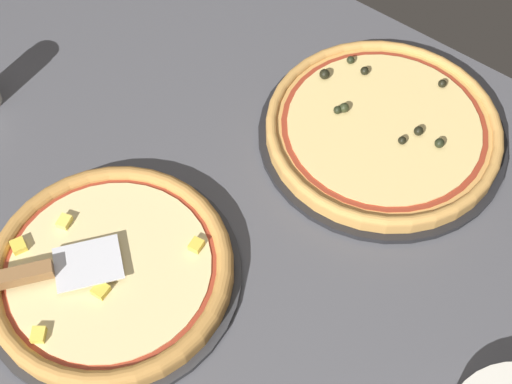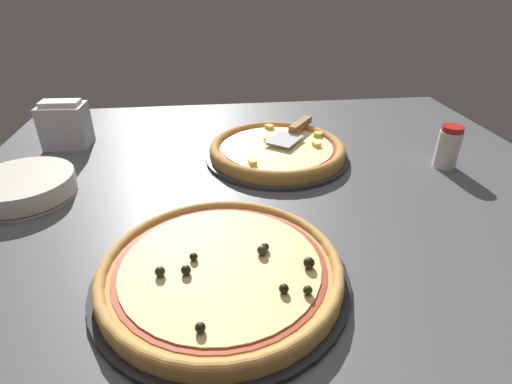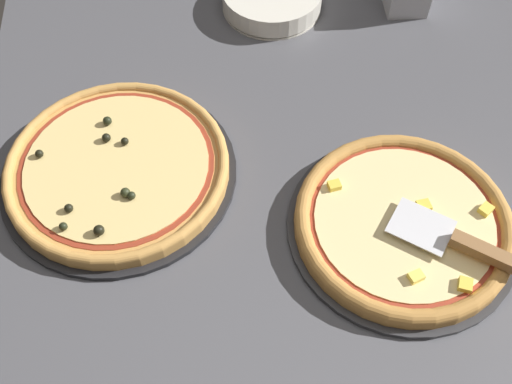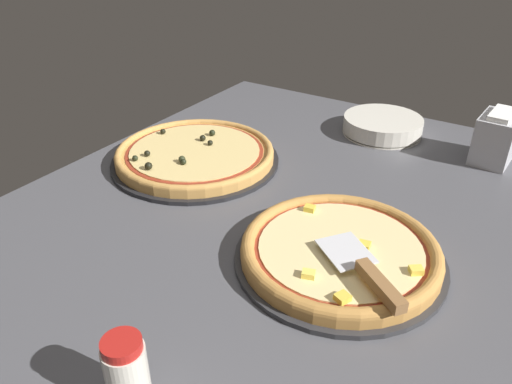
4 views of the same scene
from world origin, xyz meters
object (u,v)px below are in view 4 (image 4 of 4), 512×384
at_px(napkin_holder, 496,138).
at_px(pizza_back, 195,153).
at_px(pizza_front, 340,250).
at_px(parmesan_shaker, 127,373).
at_px(serving_spatula, 371,276).
at_px(plate_stack, 382,126).

bearing_deg(napkin_holder, pizza_back, 123.32).
xyz_separation_m(pizza_front, napkin_holder, (0.58, -0.15, 0.04)).
bearing_deg(parmesan_shaker, pizza_back, 31.64).
bearing_deg(napkin_holder, serving_spatula, 173.78).
bearing_deg(plate_stack, napkin_holder, -92.79).
relative_size(pizza_front, pizza_back, 0.92).
relative_size(pizza_back, serving_spatula, 1.98).
height_order(pizza_back, parmesan_shaker, parmesan_shaker).
xyz_separation_m(serving_spatula, napkin_holder, (0.65, -0.07, 0.01)).
bearing_deg(pizza_front, plate_stack, 13.21).
xyz_separation_m(pizza_back, plate_stack, (0.42, -0.33, -0.00)).
bearing_deg(parmesan_shaker, plate_stack, 1.80).
bearing_deg(napkin_holder, plate_stack, 87.21).
relative_size(pizza_front, parmesan_shaker, 3.29).
distance_m(pizza_front, plate_stack, 0.61).
bearing_deg(pizza_back, plate_stack, -37.97).
height_order(pizza_front, pizza_back, pizza_back).
distance_m(parmesan_shaker, napkin_holder, 1.03).
xyz_separation_m(pizza_back, serving_spatula, (-0.24, -0.55, 0.03)).
distance_m(pizza_back, serving_spatula, 0.60).
bearing_deg(plate_stack, pizza_back, 142.03).
bearing_deg(plate_stack, serving_spatula, -161.54).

